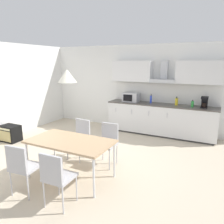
# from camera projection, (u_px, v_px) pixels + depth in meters

# --- Properties ---
(ground_plane) EXTENTS (8.50, 8.37, 0.02)m
(ground_plane) POSITION_uv_depth(u_px,v_px,m) (85.00, 160.00, 4.84)
(ground_plane) COLOR beige
(wall_back) EXTENTS (6.80, 0.10, 2.65)m
(wall_back) POSITION_uv_depth(u_px,v_px,m) (133.00, 87.00, 7.02)
(wall_back) COLOR white
(wall_back) RESTS_ON ground_plane
(kitchen_counter) EXTENTS (3.15, 0.64, 0.92)m
(kitchen_counter) POSITION_uv_depth(u_px,v_px,m) (160.00, 119.00, 6.45)
(kitchen_counter) COLOR #333333
(kitchen_counter) RESTS_ON ground_plane
(backsplash_tile) EXTENTS (3.13, 0.02, 0.56)m
(backsplash_tile) POSITION_uv_depth(u_px,v_px,m) (164.00, 93.00, 6.54)
(backsplash_tile) COLOR silver
(backsplash_tile) RESTS_ON kitchen_counter
(upper_wall_cabinets) EXTENTS (3.13, 0.40, 0.62)m
(upper_wall_cabinets) POSITION_uv_depth(u_px,v_px,m) (164.00, 72.00, 6.27)
(upper_wall_cabinets) COLOR silver
(microwave) EXTENTS (0.48, 0.35, 0.28)m
(microwave) POSITION_uv_depth(u_px,v_px,m) (131.00, 97.00, 6.73)
(microwave) COLOR #ADADB2
(microwave) RESTS_ON kitchen_counter
(coffee_maker) EXTENTS (0.18, 0.19, 0.30)m
(coffee_maker) POSITION_uv_depth(u_px,v_px,m) (204.00, 102.00, 5.83)
(coffee_maker) COLOR black
(coffee_maker) RESTS_ON kitchen_counter
(bottle_blue) EXTENTS (0.06, 0.06, 0.27)m
(bottle_blue) POSITION_uv_depth(u_px,v_px,m) (151.00, 99.00, 6.50)
(bottle_blue) COLOR blue
(bottle_blue) RESTS_ON kitchen_counter
(bottle_green) EXTENTS (0.07, 0.07, 0.19)m
(bottle_green) POSITION_uv_depth(u_px,v_px,m) (192.00, 104.00, 5.95)
(bottle_green) COLOR green
(bottle_green) RESTS_ON kitchen_counter
(bottle_yellow) EXTENTS (0.08, 0.08, 0.24)m
(bottle_yellow) POSITION_uv_depth(u_px,v_px,m) (177.00, 102.00, 6.17)
(bottle_yellow) COLOR yellow
(bottle_yellow) RESTS_ON kitchen_counter
(dining_table) EXTENTS (1.55, 0.85, 0.73)m
(dining_table) POSITION_uv_depth(u_px,v_px,m) (70.00, 143.00, 3.97)
(dining_table) COLOR tan
(dining_table) RESTS_ON ground_plane
(chair_far_right) EXTENTS (0.40, 0.40, 0.87)m
(chair_far_right) POSITION_uv_depth(u_px,v_px,m) (108.00, 140.00, 4.55)
(chair_far_right) COLOR #B2B2B7
(chair_far_right) RESTS_ON ground_plane
(chair_near_right) EXTENTS (0.41, 0.41, 0.87)m
(chair_near_right) POSITION_uv_depth(u_px,v_px,m) (56.00, 174.00, 3.14)
(chair_near_right) COLOR #B2B2B7
(chair_near_right) RESTS_ON ground_plane
(chair_far_left) EXTENTS (0.43, 0.43, 0.87)m
(chair_far_left) POSITION_uv_depth(u_px,v_px,m) (80.00, 135.00, 4.85)
(chair_far_left) COLOR #B2B2B7
(chair_far_left) RESTS_ON ground_plane
(chair_near_left) EXTENTS (0.44, 0.44, 0.87)m
(chair_near_left) POSITION_uv_depth(u_px,v_px,m) (22.00, 165.00, 3.44)
(chair_near_left) COLOR #B2B2B7
(chair_near_left) RESTS_ON ground_plane
(guitar_amp) EXTENTS (0.52, 0.37, 0.44)m
(guitar_amp) POSITION_uv_depth(u_px,v_px,m) (10.00, 133.00, 5.95)
(guitar_amp) COLOR black
(guitar_amp) RESTS_ON ground_plane
(pendant_lamp) EXTENTS (0.32, 0.32, 0.22)m
(pendant_lamp) POSITION_uv_depth(u_px,v_px,m) (67.00, 76.00, 3.70)
(pendant_lamp) COLOR silver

